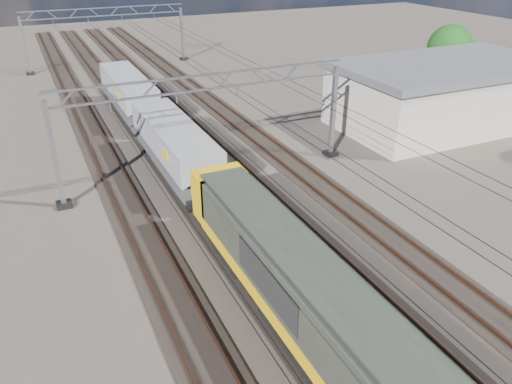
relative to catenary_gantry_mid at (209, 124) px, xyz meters
name	(u,v)px	position (x,y,z in m)	size (l,w,h in m)	color
ground	(234,204)	(0.00, -4.00, -3.91)	(160.00, 160.00, 0.00)	black
track_outer_west	(137,224)	(-6.00, -4.00, -3.83)	(2.60, 140.00, 0.30)	black
track_loco	(203,209)	(-2.00, -4.00, -3.83)	(2.60, 140.00, 0.30)	black
track_inner_east	(263,196)	(2.00, -4.00, -3.83)	(2.60, 140.00, 0.30)	black
track_outer_east	(318,184)	(6.00, -4.00, -3.83)	(2.60, 140.00, 0.30)	black
catenary_gantry_mid	(209,124)	(0.00, 0.00, 0.00)	(19.90, 0.90, 7.11)	#8E939B
catenary_gantry_far	(107,35)	(0.00, 36.00, 0.00)	(19.90, 0.90, 7.11)	#8E939B
overhead_wires	(188,81)	(0.00, 4.00, 1.84)	(12.03, 140.00, 0.53)	black
locomotive	(309,300)	(-2.00, -16.26, -1.58)	(2.76, 21.10, 3.62)	black
hopper_wagon_lead	(174,145)	(-2.00, 1.44, -1.67)	(3.38, 13.00, 3.25)	black
hopper_wagon_mid	(128,92)	(-2.00, 15.64, -1.67)	(3.38, 13.00, 3.25)	black
industrial_shed	(444,93)	(22.00, 2.00, -1.18)	(18.60, 10.60, 5.40)	beige
tree_far	(453,49)	(30.32, 9.79, 0.42)	(5.08, 4.68, 6.80)	#372819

